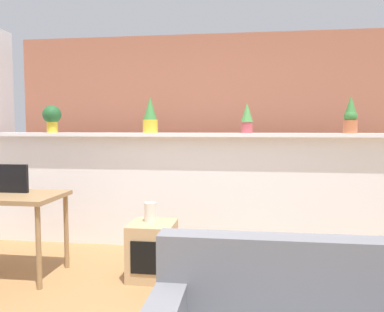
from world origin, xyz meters
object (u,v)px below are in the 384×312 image
potted_plant_1 (150,116)px  side_cube_shelf (152,250)px  potted_plant_2 (247,117)px  tv_monitor (5,178)px  vase_on_shelf (150,212)px  desk (0,203)px  potted_plant_0 (52,117)px  potted_plant_3 (351,116)px

potted_plant_1 → side_cube_shelf: potted_plant_1 is taller
potted_plant_2 → tv_monitor: potted_plant_2 is taller
potted_plant_2 → vase_on_shelf: potted_plant_2 is taller
side_cube_shelf → desk: bearing=-175.2°
desk → tv_monitor: (-0.00, 0.08, 0.22)m
tv_monitor → potted_plant_2: bearing=23.7°
potted_plant_1 → side_cube_shelf: size_ratio=0.82×
tv_monitor → vase_on_shelf: (1.35, 0.09, -0.29)m
potted_plant_1 → desk: size_ratio=0.37×
potted_plant_0 → vase_on_shelf: bearing=-31.7°
potted_plant_1 → tv_monitor: potted_plant_1 is taller
potted_plant_0 → tv_monitor: bearing=-89.2°
potted_plant_2 → tv_monitor: bearing=-156.3°
potted_plant_1 → potted_plant_2: potted_plant_1 is taller
tv_monitor → side_cube_shelf: bearing=1.5°
potted_plant_2 → potted_plant_3: size_ratio=0.84×
desk → vase_on_shelf: (1.35, 0.17, -0.08)m
potted_plant_3 → vase_on_shelf: size_ratio=2.24×
potted_plant_0 → potted_plant_3: 3.29m
potted_plant_1 → tv_monitor: size_ratio=0.91×
desk → side_cube_shelf: bearing=4.8°
potted_plant_2 → potted_plant_3: (1.06, -0.05, 0.00)m
potted_plant_2 → vase_on_shelf: (-0.86, -0.88, -0.87)m
potted_plant_2 → side_cube_shelf: potted_plant_2 is taller
side_cube_shelf → vase_on_shelf: 0.34m
potted_plant_1 → desk: (-1.13, -1.07, -0.82)m
potted_plant_0 → vase_on_shelf: potted_plant_0 is taller
potted_plant_1 → tv_monitor: 1.62m
potted_plant_0 → tv_monitor: size_ratio=0.70×
potted_plant_2 → vase_on_shelf: 1.51m
potted_plant_1 → desk: potted_plant_1 is taller
potted_plant_1 → potted_plant_2: size_ratio=1.25×
desk → vase_on_shelf: 1.36m
potted_plant_2 → side_cube_shelf: bearing=-131.7°
desk → potted_plant_3: bearing=17.1°
potted_plant_0 → side_cube_shelf: potted_plant_0 is taller
potted_plant_1 → tv_monitor: (-1.13, -0.99, -0.60)m
potted_plant_1 → potted_plant_3: bearing=-1.8°
side_cube_shelf → potted_plant_3: bearing=25.2°
potted_plant_0 → side_cube_shelf: 2.06m
tv_monitor → vase_on_shelf: 1.38m
potted_plant_1 → potted_plant_3: 2.14m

